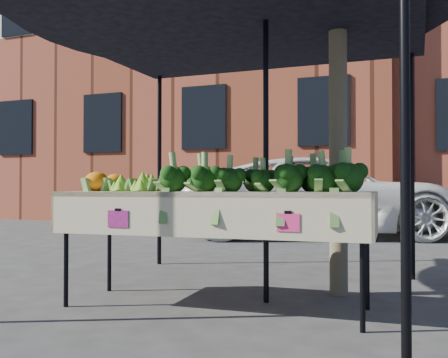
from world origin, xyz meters
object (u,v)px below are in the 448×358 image
at_px(vehicle, 322,96).
at_px(table, 215,250).
at_px(canopy, 229,136).
at_px(street_tree, 338,35).

bearing_deg(vehicle, table, 163.64).
bearing_deg(canopy, vehicle, 92.26).
relative_size(table, vehicle, 0.45).
height_order(canopy, vehicle, vehicle).
xyz_separation_m(canopy, street_tree, (0.86, 0.42, 0.89)).
bearing_deg(table, vehicle, 92.44).
distance_m(vehicle, street_tree, 5.44).
height_order(vehicle, street_tree, vehicle).
bearing_deg(street_tree, table, -134.43).
height_order(table, street_tree, street_tree).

